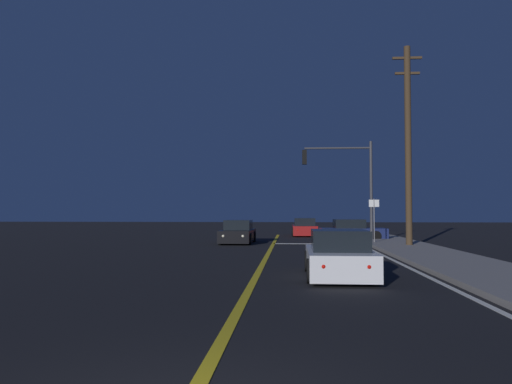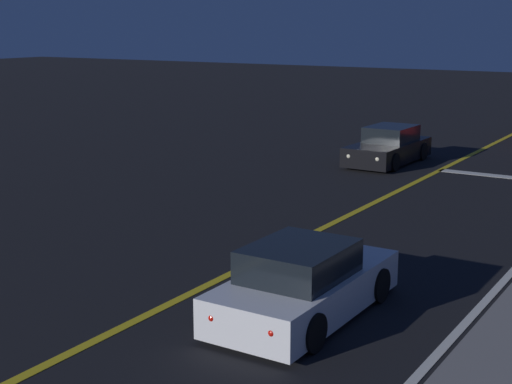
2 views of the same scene
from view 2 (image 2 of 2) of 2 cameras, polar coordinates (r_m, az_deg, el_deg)
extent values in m
cube|color=gold|center=(16.96, 1.25, -4.60)|extent=(0.20, 44.01, 0.01)
cube|color=silver|center=(15.20, 17.36, -7.26)|extent=(0.16, 44.01, 0.01)
cube|color=silver|center=(13.39, 3.73, -7.43)|extent=(1.79, 4.16, 0.68)
cube|color=black|center=(12.99, 3.24, -5.27)|extent=(1.53, 1.92, 0.60)
cylinder|color=black|center=(14.87, 3.32, -5.85)|extent=(0.22, 0.64, 0.64)
cylinder|color=black|center=(14.19, 9.17, -6.91)|extent=(0.22, 0.64, 0.64)
cylinder|color=black|center=(12.81, -2.35, -8.94)|extent=(0.22, 0.64, 0.64)
cylinder|color=black|center=(12.02, 4.23, -10.46)|extent=(0.22, 0.64, 0.64)
sphere|color=#FFF4CC|center=(15.30, 5.56, -4.56)|extent=(0.18, 0.18, 0.18)
sphere|color=#FFF4CC|center=(14.87, 9.33, -5.19)|extent=(0.18, 0.18, 0.18)
sphere|color=red|center=(12.03, -3.28, -9.40)|extent=(0.14, 0.14, 0.14)
sphere|color=red|center=(11.48, 1.24, -10.50)|extent=(0.14, 0.14, 0.14)
cube|color=black|center=(28.05, 9.86, 3.03)|extent=(1.81, 4.30, 0.68)
cube|color=black|center=(28.19, 10.11, 4.30)|extent=(1.53, 1.99, 0.60)
cylinder|color=black|center=(26.56, 10.31, 2.21)|extent=(0.23, 0.64, 0.64)
cylinder|color=black|center=(27.21, 7.19, 2.57)|extent=(0.23, 0.64, 0.64)
cylinder|color=black|center=(28.99, 12.35, 2.99)|extent=(0.23, 0.64, 0.64)
cylinder|color=black|center=(29.58, 9.43, 3.30)|extent=(0.23, 0.64, 0.64)
sphere|color=#FFF4CC|center=(25.95, 9.14, 2.46)|extent=(0.18, 0.18, 0.18)
sphere|color=#FFF4CC|center=(26.39, 7.01, 2.70)|extent=(0.18, 0.18, 0.18)
sphere|color=red|center=(29.75, 12.41, 3.62)|extent=(0.14, 0.14, 0.14)
sphere|color=red|center=(30.14, 10.50, 3.82)|extent=(0.14, 0.14, 0.14)
camera|label=1|loc=(8.51, -76.86, -19.42)|focal=34.91mm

